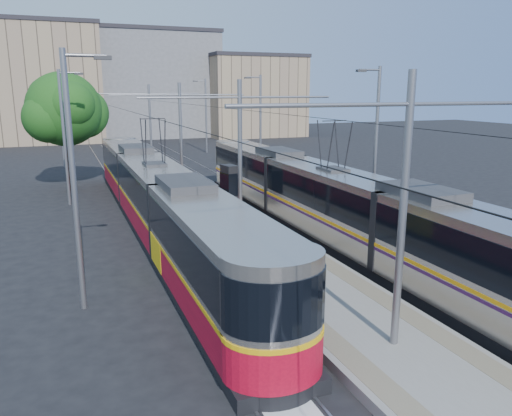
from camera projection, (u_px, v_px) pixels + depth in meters
name	position (u px, v px, depth m)	size (l,w,h in m)	color
ground	(320.00, 297.00, 16.89)	(160.00, 160.00, 0.00)	black
platform	(193.00, 196.00, 32.25)	(4.00, 50.00, 0.30)	gray
tactile_strip_left	(171.00, 195.00, 31.69)	(0.70, 50.00, 0.01)	gray
tactile_strip_right	(215.00, 192.00, 32.73)	(0.70, 50.00, 0.01)	gray
rails	(194.00, 198.00, 32.28)	(8.71, 70.00, 0.03)	gray
track_arrow	(253.00, 361.00, 12.89)	(1.20, 5.00, 0.01)	silver
tram_left	(156.00, 197.00, 24.45)	(2.43, 30.82, 5.50)	black
tram_right	(332.00, 201.00, 22.84)	(2.43, 29.88, 5.50)	black
catenary	(204.00, 131.00, 28.66)	(9.20, 70.00, 7.00)	slate
street_lamps	(177.00, 129.00, 34.94)	(15.18, 38.22, 8.00)	slate
shelter	(229.00, 185.00, 28.22)	(0.84, 1.19, 2.42)	black
tree	(69.00, 110.00, 34.35)	(5.55, 5.13, 8.06)	#382314
building_left	(36.00, 83.00, 65.86)	(16.32, 12.24, 15.38)	gray
building_centre	(152.00, 84.00, 75.20)	(18.36, 14.28, 15.28)	gray
building_right	(253.00, 96.00, 75.15)	(14.28, 10.20, 11.91)	gray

